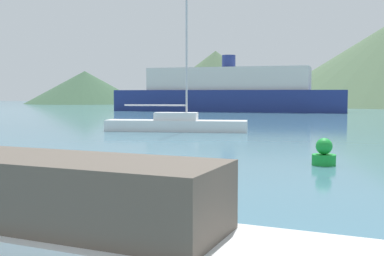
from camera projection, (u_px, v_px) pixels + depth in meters
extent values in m
cube|color=brown|center=(58.00, 190.00, 5.83)|extent=(4.31, 2.08, 0.81)
cube|color=white|center=(176.00, 126.00, 29.05)|extent=(8.64, 2.23, 0.67)
cube|color=white|center=(176.00, 116.00, 29.01)|extent=(2.64, 1.29, 0.47)
cylinder|color=#BCBCC1|center=(187.00, 32.00, 28.55)|extent=(0.12, 0.12, 10.54)
cylinder|color=#BCBCC1|center=(155.00, 105.00, 29.14)|extent=(3.84, 0.41, 0.10)
cube|color=navy|center=(228.00, 101.00, 61.19)|extent=(29.23, 8.93, 2.65)
cube|color=silver|center=(229.00, 79.00, 60.99)|extent=(20.54, 7.27, 2.81)
cylinder|color=navy|center=(229.00, 62.00, 60.83)|extent=(1.71, 1.71, 1.60)
cylinder|color=green|center=(324.00, 160.00, 15.47)|extent=(0.76, 0.76, 0.34)
sphere|color=green|center=(324.00, 146.00, 15.43)|extent=(0.53, 0.53, 0.53)
cone|color=#38563D|center=(85.00, 87.00, 104.17)|extent=(25.45, 25.45, 7.01)
cone|color=#4C6647|center=(215.00, 78.00, 97.30)|extent=(28.84, 28.84, 10.77)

